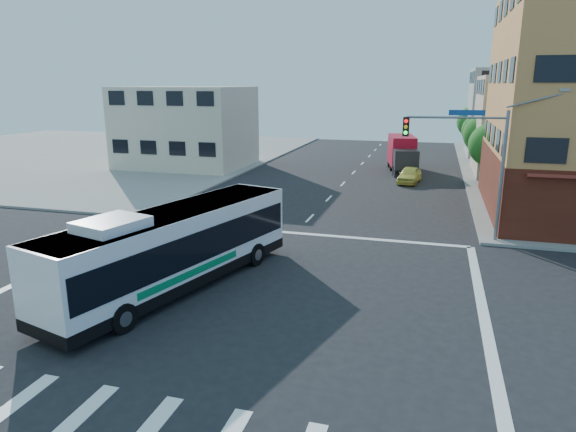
# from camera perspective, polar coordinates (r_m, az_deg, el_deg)

# --- Properties ---
(ground) EXTENTS (120.00, 120.00, 0.00)m
(ground) POSITION_cam_1_polar(r_m,az_deg,el_deg) (20.88, -6.05, -9.01)
(ground) COLOR black
(ground) RESTS_ON ground
(sidewalk_nw) EXTENTS (50.00, 50.00, 0.15)m
(sidewalk_nw) POSITION_cam_1_polar(r_m,az_deg,el_deg) (68.09, -22.80, 6.44)
(sidewalk_nw) COLOR gray
(sidewalk_nw) RESTS_ON ground
(building_east_near) EXTENTS (12.06, 10.06, 9.00)m
(building_east_near) POSITION_cam_1_polar(r_m,az_deg,el_deg) (52.72, 26.79, 8.85)
(building_east_near) COLOR #BEAB91
(building_east_near) RESTS_ON ground
(building_east_far) EXTENTS (12.06, 10.06, 10.00)m
(building_east_far) POSITION_cam_1_polar(r_m,az_deg,el_deg) (66.47, 24.70, 10.37)
(building_east_far) COLOR #A9A9A4
(building_east_far) RESTS_ON ground
(building_west) EXTENTS (12.06, 10.06, 8.00)m
(building_west) POSITION_cam_1_polar(r_m,az_deg,el_deg) (53.71, -11.23, 9.65)
(building_west) COLOR beige
(building_west) RESTS_ON ground
(signal_mast_ne) EXTENTS (7.91, 1.13, 8.07)m
(signal_mast_ne) POSITION_cam_1_polar(r_m,az_deg,el_deg) (28.57, 19.51, 7.01)
(signal_mast_ne) COLOR slate
(signal_mast_ne) RESTS_ON ground
(street_tree_a) EXTENTS (3.60, 3.60, 5.53)m
(street_tree_a) POSITION_cam_1_polar(r_m,az_deg,el_deg) (46.10, 21.75, 7.62)
(street_tree_a) COLOR #341F12
(street_tree_a) RESTS_ON ground
(street_tree_b) EXTENTS (3.80, 3.80, 5.79)m
(street_tree_b) POSITION_cam_1_polar(r_m,az_deg,el_deg) (54.02, 21.00, 8.73)
(street_tree_b) COLOR #341F12
(street_tree_b) RESTS_ON ground
(street_tree_c) EXTENTS (3.40, 3.40, 5.29)m
(street_tree_c) POSITION_cam_1_polar(r_m,az_deg,el_deg) (61.99, 20.39, 9.13)
(street_tree_c) COLOR #341F12
(street_tree_c) RESTS_ON ground
(street_tree_d) EXTENTS (4.00, 4.00, 6.03)m
(street_tree_d) POSITION_cam_1_polar(r_m,az_deg,el_deg) (69.92, 19.98, 10.03)
(street_tree_d) COLOR #341F12
(street_tree_d) RESTS_ON ground
(transit_bus) EXTENTS (5.86, 12.64, 3.67)m
(transit_bus) POSITION_cam_1_polar(r_m,az_deg,el_deg) (21.61, -12.42, -3.38)
(transit_bus) COLOR black
(transit_bus) RESTS_ON ground
(box_truck) EXTENTS (3.46, 7.74, 3.36)m
(box_truck) POSITION_cam_1_polar(r_m,az_deg,el_deg) (51.16, 12.60, 6.67)
(box_truck) COLOR #252629
(box_truck) RESTS_ON ground
(parked_car) EXTENTS (2.13, 4.23, 1.38)m
(parked_car) POSITION_cam_1_polar(r_m,az_deg,el_deg) (45.42, 13.35, 4.47)
(parked_car) COLOR #E3DA59
(parked_car) RESTS_ON ground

